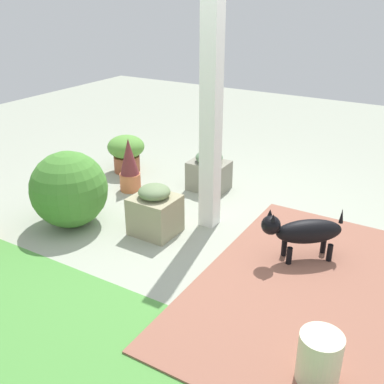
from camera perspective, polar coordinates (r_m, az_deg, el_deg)
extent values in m
plane|color=#9CA390|center=(4.02, 3.77, -6.01)|extent=(12.00, 12.00, 0.00)
cube|color=#905A47|center=(3.48, 16.49, -12.28)|extent=(1.80, 2.40, 0.02)
cube|color=white|center=(3.89, 2.42, 9.99)|extent=(0.15, 0.15, 2.13)
cube|color=gray|center=(4.94, 2.13, 2.08)|extent=(0.42, 0.33, 0.32)
ellipsoid|color=#5C7E5A|center=(4.87, 2.17, 4.38)|extent=(0.29, 0.29, 0.13)
cube|color=tan|center=(4.06, -4.65, -2.89)|extent=(0.40, 0.37, 0.35)
ellipsoid|color=#6A8155|center=(3.97, -4.76, 0.00)|extent=(0.28, 0.28, 0.13)
sphere|color=#458330|center=(4.27, -15.19, 0.32)|extent=(0.70, 0.70, 0.70)
cylinder|color=#C56A43|center=(4.99, -7.75, 1.28)|extent=(0.23, 0.23, 0.19)
cone|color=maroon|center=(4.88, -7.94, 4.46)|extent=(0.20, 0.20, 0.40)
cylinder|color=#9B5337|center=(5.52, -8.17, 3.54)|extent=(0.31, 0.31, 0.19)
ellipsoid|color=#59973B|center=(5.44, -8.30, 5.67)|extent=(0.44, 0.44, 0.26)
ellipsoid|color=black|center=(3.73, 14.47, -4.81)|extent=(0.54, 0.48, 0.20)
sphere|color=black|center=(3.59, 9.88, -4.11)|extent=(0.15, 0.15, 0.15)
cone|color=black|center=(3.51, 10.18, -3.21)|extent=(0.05, 0.05, 0.06)
cone|color=black|center=(3.58, 9.79, -2.59)|extent=(0.05, 0.05, 0.06)
cylinder|color=black|center=(3.71, 12.10, -7.94)|extent=(0.05, 0.05, 0.16)
cylinder|color=black|center=(3.81, 11.49, -6.95)|extent=(0.05, 0.05, 0.16)
cylinder|color=black|center=(3.83, 16.89, -7.41)|extent=(0.05, 0.05, 0.16)
cylinder|color=black|center=(3.93, 16.16, -6.47)|extent=(0.05, 0.05, 0.16)
cone|color=black|center=(3.77, 18.30, -2.84)|extent=(0.04, 0.04, 0.13)
cylinder|color=beige|center=(2.75, 15.67, -19.55)|extent=(0.24, 0.24, 0.32)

